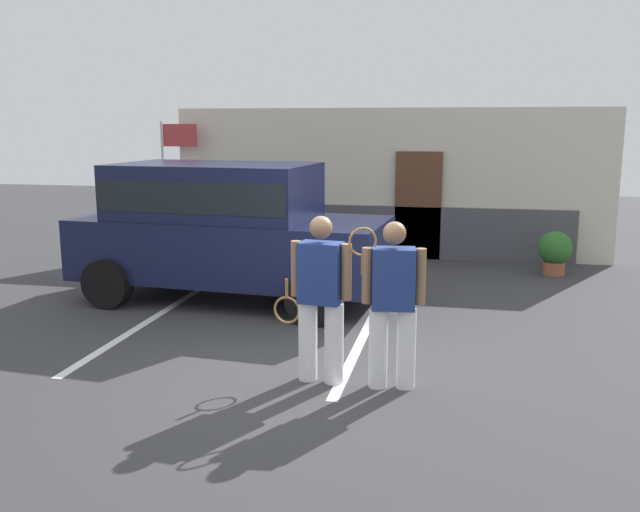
% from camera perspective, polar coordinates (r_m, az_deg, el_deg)
% --- Properties ---
extents(ground_plane, '(40.00, 40.00, 0.00)m').
position_cam_1_polar(ground_plane, '(7.43, -0.52, -9.77)').
color(ground_plane, '#38383A').
extents(parking_stripe_0, '(0.12, 4.40, 0.01)m').
position_cam_1_polar(parking_stripe_0, '(9.62, -14.04, -5.23)').
color(parking_stripe_0, silver).
rests_on(parking_stripe_0, ground_plane).
extents(parking_stripe_1, '(0.12, 4.40, 0.01)m').
position_cam_1_polar(parking_stripe_1, '(8.77, 3.69, -6.49)').
color(parking_stripe_1, silver).
rests_on(parking_stripe_1, ground_plane).
extents(house_frontage, '(8.65, 0.40, 2.93)m').
position_cam_1_polar(house_frontage, '(13.77, 5.63, 5.69)').
color(house_frontage, beige).
rests_on(house_frontage, ground_plane).
extents(parked_suv, '(4.73, 2.44, 2.05)m').
position_cam_1_polar(parked_suv, '(10.36, -7.93, 2.61)').
color(parked_suv, '#141938').
rests_on(parked_suv, ground_plane).
extents(tennis_player_man, '(0.89, 0.32, 1.73)m').
position_cam_1_polar(tennis_player_man, '(6.98, 0.03, -3.46)').
color(tennis_player_man, white).
rests_on(tennis_player_man, ground_plane).
extents(tennis_player_woman, '(0.77, 0.31, 1.70)m').
position_cam_1_polar(tennis_player_woman, '(6.85, 6.06, -3.85)').
color(tennis_player_woman, white).
rests_on(tennis_player_woman, ground_plane).
extents(potted_plant_by_porch, '(0.59, 0.59, 0.77)m').
position_cam_1_polar(potted_plant_by_porch, '(12.75, 18.97, 0.42)').
color(potted_plant_by_porch, '#9E5638').
rests_on(potted_plant_by_porch, ground_plane).
extents(flag_pole, '(0.80, 0.07, 2.67)m').
position_cam_1_polar(flag_pole, '(14.48, -12.23, 7.71)').
color(flag_pole, silver).
rests_on(flag_pole, ground_plane).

